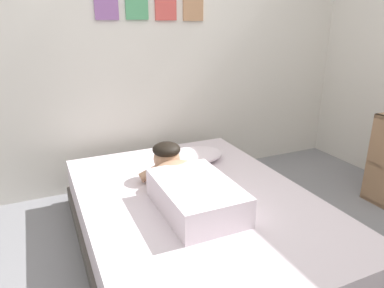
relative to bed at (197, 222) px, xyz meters
name	(u,v)px	position (x,y,z in m)	size (l,w,h in m)	color
ground_plane	(248,282)	(0.12, -0.44, -0.19)	(11.99, 11.99, 0.00)	gray
back_wall	(151,45)	(0.12, 1.23, 1.07)	(3.99, 0.12, 2.50)	silver
bed	(197,222)	(0.00, 0.00, 0.00)	(1.47, 2.05, 0.38)	#4C4742
pillow	(192,156)	(0.21, 0.55, 0.25)	(0.52, 0.32, 0.11)	silver
person_lying	(187,185)	(-0.08, 0.00, 0.30)	(0.43, 0.92, 0.27)	silver
coffee_cup	(192,161)	(0.18, 0.48, 0.23)	(0.12, 0.09, 0.07)	white
cell_phone	(206,210)	(-0.03, -0.18, 0.20)	(0.07, 0.14, 0.01)	black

